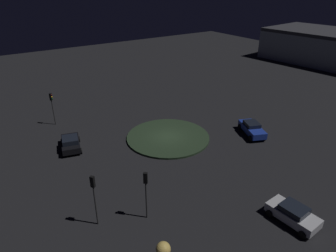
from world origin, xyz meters
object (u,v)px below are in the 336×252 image
object	(u,v)px
traffic_light_northwest	(146,186)
traffic_light_northeast	(52,103)
car_black	(71,143)
car_silver	(293,214)
car_blue	(252,128)
traffic_light_northwest_near	(94,191)

from	to	relation	value
traffic_light_northwest	traffic_light_northeast	bearing A→B (deg)	44.31
car_black	traffic_light_northeast	xyz separation A→B (m)	(7.29, -0.34, 2.25)
car_silver	car_blue	size ratio (longest dim) A/B	0.86
car_silver	car_black	size ratio (longest dim) A/B	0.93
traffic_light_northwest_near	traffic_light_northeast	bearing A→B (deg)	48.43
car_silver	traffic_light_northwest_near	size ratio (longest dim) A/B	0.90
car_blue	traffic_light_northwest	size ratio (longest dim) A/B	1.10
car_black	traffic_light_northwest_near	xyz separation A→B (m)	(-12.41, 2.00, 2.37)
car_blue	traffic_light_northwest	distance (m)	18.50
car_black	traffic_light_northwest_near	size ratio (longest dim) A/B	0.97
car_blue	traffic_light_northwest_near	distance (m)	21.55
traffic_light_northeast	car_black	bearing A→B (deg)	-44.31
traffic_light_northwest_near	car_silver	bearing A→B (deg)	-68.05
traffic_light_northeast	traffic_light_northwest_near	bearing A→B (deg)	-48.39
car_blue	traffic_light_northwest_near	world-z (taller)	traffic_light_northwest_near
car_blue	traffic_light_northeast	size ratio (longest dim) A/B	1.10
car_silver	traffic_light_northwest	bearing A→B (deg)	-130.11
car_blue	traffic_light_northeast	distance (m)	24.82
car_blue	traffic_light_northwest_near	xyz separation A→B (m)	(-3.62, 21.11, 2.33)
traffic_light_northeast	traffic_light_northwest_near	size ratio (longest dim) A/B	0.96
car_black	traffic_light_northeast	bearing A→B (deg)	12.26
traffic_light_northwest	car_black	bearing A→B (deg)	47.31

